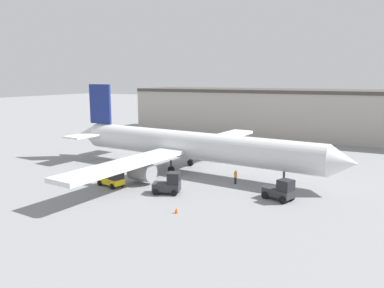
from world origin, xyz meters
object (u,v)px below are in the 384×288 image
(airplane, at_px, (186,145))
(baggage_tug, at_px, (169,184))
(belt_loader_truck, at_px, (112,179))
(pushback_tug, at_px, (281,190))
(ground_crew_worker, at_px, (235,177))
(safety_cone_near, at_px, (176,210))

(airplane, bearing_deg, baggage_tug, -66.21)
(airplane, height_order, baggage_tug, airplane)
(belt_loader_truck, bearing_deg, pushback_tug, 24.03)
(ground_crew_worker, relative_size, baggage_tug, 0.51)
(baggage_tug, height_order, pushback_tug, baggage_tug)
(baggage_tug, xyz_separation_m, belt_loader_truck, (-7.31, -0.59, -0.12))
(airplane, distance_m, ground_crew_worker, 9.53)
(belt_loader_truck, distance_m, pushback_tug, 19.15)
(baggage_tug, xyz_separation_m, safety_cone_near, (3.66, -4.91, -0.79))
(airplane, xyz_separation_m, belt_loader_truck, (-3.94, -10.92, -2.53))
(belt_loader_truck, height_order, safety_cone_near, belt_loader_truck)
(pushback_tug, bearing_deg, ground_crew_worker, 171.13)
(airplane, distance_m, safety_cone_near, 17.09)
(airplane, xyz_separation_m, safety_cone_near, (7.03, -15.24, -3.19))
(belt_loader_truck, bearing_deg, airplane, 82.61)
(baggage_tug, relative_size, belt_loader_truck, 0.94)
(pushback_tug, bearing_deg, safety_cone_near, -112.27)
(baggage_tug, relative_size, safety_cone_near, 5.96)
(airplane, distance_m, pushback_tug, 16.59)
(belt_loader_truck, bearing_deg, ground_crew_worker, 43.54)
(ground_crew_worker, height_order, safety_cone_near, ground_crew_worker)
(ground_crew_worker, relative_size, pushback_tug, 0.48)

